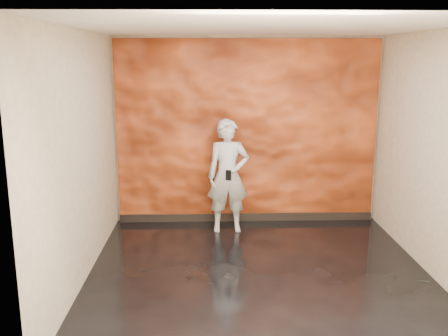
# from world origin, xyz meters

# --- Properties ---
(room) EXTENTS (4.02, 4.02, 2.81)m
(room) POSITION_xyz_m (0.00, 0.00, 1.40)
(room) COLOR black
(room) RESTS_ON ground
(feature_wall) EXTENTS (3.90, 0.06, 2.75)m
(feature_wall) POSITION_xyz_m (0.00, 1.96, 1.38)
(feature_wall) COLOR orange
(feature_wall) RESTS_ON ground
(baseboard) EXTENTS (3.90, 0.04, 0.12)m
(baseboard) POSITION_xyz_m (0.00, 1.92, 0.06)
(baseboard) COLOR black
(baseboard) RESTS_ON ground
(man) EXTENTS (0.61, 0.41, 1.64)m
(man) POSITION_xyz_m (-0.30, 1.51, 0.82)
(man) COLOR #8D939C
(man) RESTS_ON ground
(phone) EXTENTS (0.08, 0.05, 0.15)m
(phone) POSITION_xyz_m (-0.31, 1.26, 0.89)
(phone) COLOR black
(phone) RESTS_ON man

